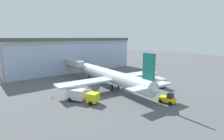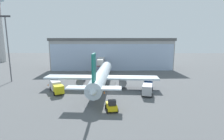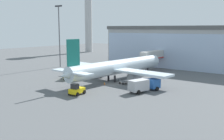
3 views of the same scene
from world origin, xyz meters
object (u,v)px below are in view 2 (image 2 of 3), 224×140
at_px(airplane, 102,76).
at_px(catering_truck, 56,86).
at_px(safety_cone_nose, 104,92).
at_px(safety_cone_wingtip, 48,85).
at_px(baggage_cart, 116,87).
at_px(apron_light_mast, 8,44).
at_px(jet_bridge, 101,61).
at_px(fuel_truck, 148,88).
at_px(pushback_tug, 112,106).

xyz_separation_m(airplane, catering_truck, (-11.36, -4.69, -1.83)).
relative_size(safety_cone_nose, safety_cone_wingtip, 1.00).
bearing_deg(safety_cone_wingtip, airplane, -5.07).
relative_size(catering_truck, safety_cone_nose, 13.50).
bearing_deg(baggage_cart, apron_light_mast, 98.38).
distance_m(jet_bridge, airplane, 21.31).
distance_m(fuel_truck, safety_cone_nose, 10.78).
bearing_deg(jet_bridge, apron_light_mast, 118.91).
height_order(jet_bridge, apron_light_mast, apron_light_mast).
xyz_separation_m(jet_bridge, airplane, (1.87, -21.19, -1.25)).
relative_size(airplane, safety_cone_wingtip, 64.56).
relative_size(airplane, safety_cone_nose, 64.56).
bearing_deg(baggage_cart, safety_cone_wingtip, 102.15).
height_order(apron_light_mast, pushback_tug, apron_light_mast).
relative_size(airplane, catering_truck, 4.78).
height_order(fuel_truck, pushback_tug, fuel_truck).
relative_size(catering_truck, pushback_tug, 2.13).
relative_size(baggage_cart, pushback_tug, 0.92).
bearing_deg(safety_cone_wingtip, fuel_truck, -14.61).
distance_m(jet_bridge, pushback_tug, 37.98).
xyz_separation_m(apron_light_mast, fuel_truck, (41.06, -11.60, -10.46)).
relative_size(fuel_truck, pushback_tug, 2.19).
bearing_deg(fuel_truck, pushback_tug, 153.69).
bearing_deg(catering_truck, pushback_tug, 21.22).
xyz_separation_m(apron_light_mast, safety_cone_wingtip, (13.44, -4.40, -11.66)).
distance_m(safety_cone_nose, safety_cone_wingtip, 18.37).
bearing_deg(apron_light_mast, baggage_cart, -12.74).
distance_m(baggage_cart, safety_cone_wingtip, 20.15).
bearing_deg(safety_cone_wingtip, catering_truck, -53.53).
bearing_deg(safety_cone_wingtip, baggage_cart, -8.97).
height_order(catering_truck, baggage_cart, catering_truck).
height_order(catering_truck, safety_cone_nose, catering_truck).
xyz_separation_m(apron_light_mast, pushback_tug, (32.37, -22.10, -10.96)).
xyz_separation_m(pushback_tug, safety_cone_nose, (-2.02, 10.53, -0.70)).
xyz_separation_m(catering_truck, baggage_cart, (15.40, 2.95, -0.97)).
distance_m(apron_light_mast, safety_cone_wingtip, 18.32).
distance_m(jet_bridge, baggage_cart, 24.02).
distance_m(apron_light_mast, safety_cone_nose, 34.51).
xyz_separation_m(pushback_tug, safety_cone_wingtip, (-18.93, 17.71, -0.70)).
bearing_deg(apron_light_mast, fuel_truck, -15.78).
height_order(jet_bridge, airplane, airplane).
xyz_separation_m(fuel_truck, pushback_tug, (-8.69, -10.50, -0.49)).
bearing_deg(safety_cone_nose, baggage_cart, 53.38).
bearing_deg(safety_cone_nose, catering_truck, 175.04).
bearing_deg(fuel_truck, safety_cone_wingtip, 88.69).
height_order(safety_cone_nose, safety_cone_wingtip, same).
relative_size(airplane, baggage_cart, 11.14).
height_order(jet_bridge, pushback_tug, jet_bridge).
relative_size(pushback_tug, safety_cone_nose, 6.33).
bearing_deg(baggage_cart, catering_truck, 121.98).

